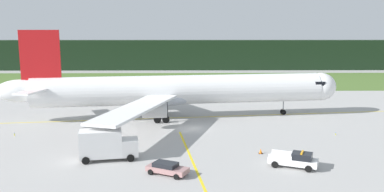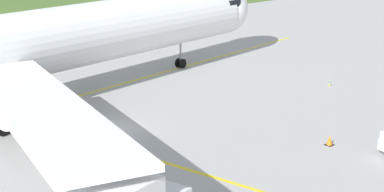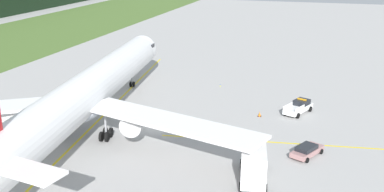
{
  "view_description": "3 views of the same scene",
  "coord_description": "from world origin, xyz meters",
  "px_view_note": "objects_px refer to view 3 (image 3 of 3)",
  "views": [
    {
      "loc": [
        -0.65,
        -60.47,
        15.57
      ],
      "look_at": [
        0.13,
        6.77,
        4.02
      ],
      "focal_mm": 37.31,
      "sensor_mm": 36.0,
      "label": 1
    },
    {
      "loc": [
        -24.99,
        -34.46,
        14.11
      ],
      "look_at": [
        2.19,
        -6.4,
        3.27
      ],
      "focal_mm": 60.38,
      "sensor_mm": 36.0,
      "label": 2
    },
    {
      "loc": [
        -51.74,
        -20.87,
        22.02
      ],
      "look_at": [
        1.87,
        -4.76,
        4.26
      ],
      "focal_mm": 43.18,
      "sensor_mm": 36.0,
      "label": 3
    }
  ],
  "objects_px": {
    "airliner": "(87,93)",
    "ops_pickup_truck": "(299,107)",
    "staff_car": "(307,150)",
    "apron_cone": "(260,114)",
    "catering_truck": "(253,163)"
  },
  "relations": [
    {
      "from": "ops_pickup_truck",
      "to": "staff_car",
      "type": "bearing_deg",
      "value": -172.2
    },
    {
      "from": "staff_car",
      "to": "apron_cone",
      "type": "distance_m",
      "value": 13.4
    },
    {
      "from": "catering_truck",
      "to": "apron_cone",
      "type": "relative_size",
      "value": 11.03
    },
    {
      "from": "airliner",
      "to": "apron_cone",
      "type": "xyz_separation_m",
      "value": [
        11.11,
        -20.24,
        -4.57
      ]
    },
    {
      "from": "staff_car",
      "to": "apron_cone",
      "type": "xyz_separation_m",
      "value": [
        11.39,
        7.04,
        -0.39
      ]
    },
    {
      "from": "catering_truck",
      "to": "staff_car",
      "type": "xyz_separation_m",
      "value": [
        7.38,
        -4.83,
        -1.2
      ]
    },
    {
      "from": "catering_truck",
      "to": "apron_cone",
      "type": "bearing_deg",
      "value": 6.7
    },
    {
      "from": "ops_pickup_truck",
      "to": "staff_car",
      "type": "distance_m",
      "value": 14.45
    },
    {
      "from": "airliner",
      "to": "catering_truck",
      "type": "relative_size",
      "value": 8.29
    },
    {
      "from": "airliner",
      "to": "ops_pickup_truck",
      "type": "xyz_separation_m",
      "value": [
        14.04,
        -25.32,
        -3.98
      ]
    },
    {
      "from": "airliner",
      "to": "ops_pickup_truck",
      "type": "bearing_deg",
      "value": -60.99
    },
    {
      "from": "ops_pickup_truck",
      "to": "airliner",
      "type": "bearing_deg",
      "value": 119.01
    },
    {
      "from": "ops_pickup_truck",
      "to": "apron_cone",
      "type": "relative_size",
      "value": 8.85
    },
    {
      "from": "catering_truck",
      "to": "apron_cone",
      "type": "xyz_separation_m",
      "value": [
        18.77,
        2.21,
        -1.59
      ]
    },
    {
      "from": "airliner",
      "to": "staff_car",
      "type": "bearing_deg",
      "value": -90.58
    }
  ]
}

